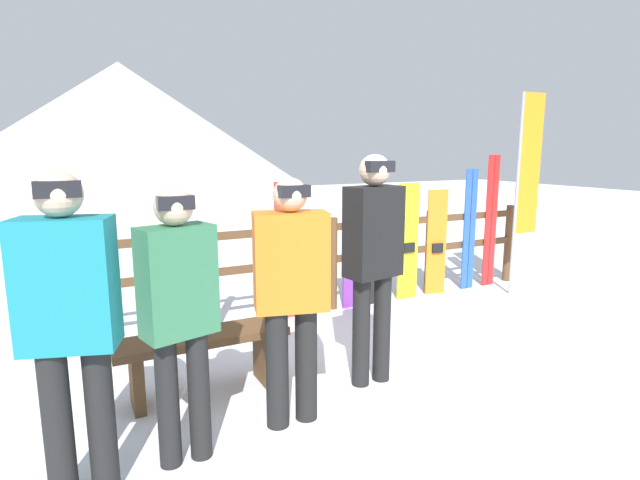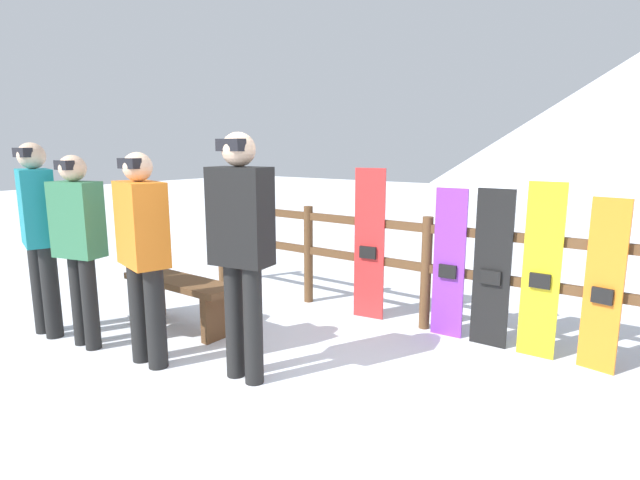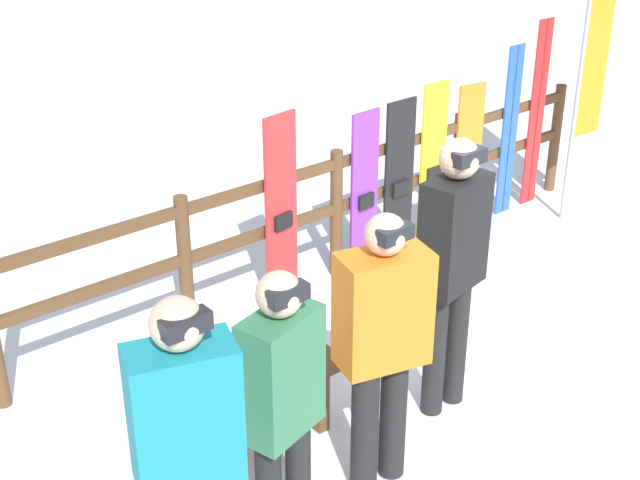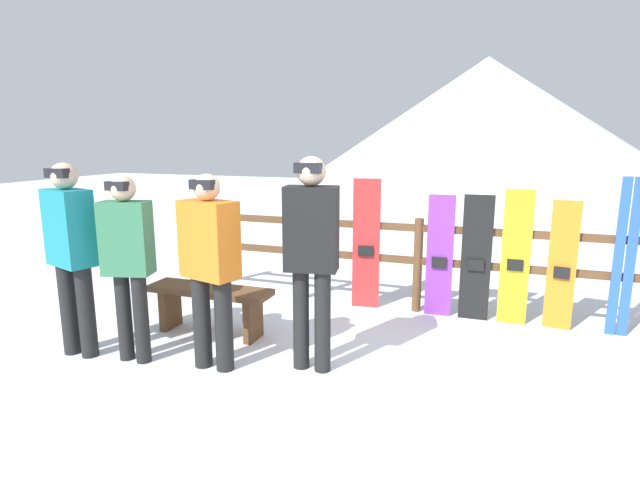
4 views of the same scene
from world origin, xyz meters
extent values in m
plane|color=white|center=(0.00, 0.00, 0.00)|extent=(40.00, 40.00, 0.00)
cone|color=silver|center=(0.00, 23.89, 3.00)|extent=(18.00, 18.00, 6.00)
cylinder|color=brown|center=(-2.81, 1.89, 0.54)|extent=(0.10, 0.10, 1.08)
cylinder|color=brown|center=(-1.41, 1.89, 0.54)|extent=(0.10, 0.10, 1.08)
cylinder|color=brown|center=(0.00, 1.89, 0.54)|extent=(0.10, 0.10, 1.08)
cylinder|color=brown|center=(1.41, 1.89, 0.54)|extent=(0.10, 0.10, 1.08)
cube|color=brown|center=(0.00, 1.89, 0.59)|extent=(5.62, 0.05, 0.08)
cube|color=brown|center=(0.00, 1.89, 0.97)|extent=(5.62, 0.05, 0.08)
cube|color=brown|center=(-1.87, 0.50, 0.46)|extent=(1.29, 0.36, 0.06)
cube|color=brown|center=(-2.35, 0.50, 0.21)|extent=(0.08, 0.29, 0.43)
cube|color=brown|center=(-1.39, 0.50, 0.21)|extent=(0.08, 0.29, 0.43)
cylinder|color=black|center=(-2.83, -0.34, 0.43)|extent=(0.15, 0.15, 0.85)
cylinder|color=black|center=(-2.62, -0.34, 0.43)|extent=(0.15, 0.15, 0.85)
cube|color=teal|center=(-2.73, -0.34, 1.19)|extent=(0.51, 0.38, 0.67)
sphere|color=#D8B293|center=(-2.73, -0.34, 1.64)|extent=(0.23, 0.23, 0.23)
cube|color=black|center=(-2.73, -0.41, 1.67)|extent=(0.21, 0.08, 0.08)
cylinder|color=black|center=(-1.53, -0.16, 0.41)|extent=(0.15, 0.15, 0.81)
cylinder|color=black|center=(-1.32, -0.16, 0.41)|extent=(0.15, 0.15, 0.81)
cube|color=orange|center=(-1.43, -0.16, 1.14)|extent=(0.53, 0.38, 0.64)
sphere|color=#D8B293|center=(-1.43, -0.16, 1.57)|extent=(0.22, 0.22, 0.22)
cube|color=black|center=(-1.43, -0.23, 1.60)|extent=(0.20, 0.08, 0.08)
cylinder|color=black|center=(-2.26, -0.27, 0.40)|extent=(0.13, 0.13, 0.80)
cylinder|color=black|center=(-2.08, -0.27, 0.40)|extent=(0.13, 0.13, 0.80)
cube|color=#33724C|center=(-2.17, -0.27, 1.12)|extent=(0.45, 0.32, 0.63)
sphere|color=#D8B293|center=(-2.17, -0.27, 1.54)|extent=(0.22, 0.22, 0.22)
cube|color=black|center=(-2.17, -0.34, 1.57)|extent=(0.20, 0.08, 0.08)
cylinder|color=black|center=(-0.72, 0.10, 0.44)|extent=(0.14, 0.14, 0.88)
cylinder|color=black|center=(-0.52, 0.10, 0.44)|extent=(0.14, 0.14, 0.88)
cube|color=black|center=(-0.62, 0.10, 1.23)|extent=(0.47, 0.31, 0.70)
sphere|color=#D8B293|center=(-0.62, 0.10, 1.70)|extent=(0.24, 0.24, 0.24)
cube|color=black|center=(-0.62, 0.03, 1.73)|extent=(0.21, 0.08, 0.08)
cube|color=red|center=(-0.59, 1.83, 0.76)|extent=(0.32, 0.07, 1.51)
cube|color=black|center=(-0.59, 1.81, 0.68)|extent=(0.18, 0.05, 0.12)
cube|color=purple|center=(0.24, 1.83, 0.68)|extent=(0.29, 0.04, 1.36)
cube|color=black|center=(0.24, 1.81, 0.61)|extent=(0.16, 0.04, 0.12)
cube|color=black|center=(0.63, 1.83, 0.69)|extent=(0.31, 0.03, 1.38)
cube|color=black|center=(0.63, 1.81, 0.62)|extent=(0.17, 0.03, 0.12)
cube|color=yellow|center=(1.02, 1.83, 0.72)|extent=(0.29, 0.03, 1.45)
cube|color=black|center=(1.02, 1.81, 0.65)|extent=(0.16, 0.03, 0.12)
cube|color=orange|center=(1.47, 1.83, 0.68)|extent=(0.27, 0.07, 1.35)
cube|color=black|center=(1.47, 1.81, 0.61)|extent=(0.15, 0.06, 0.12)
cube|color=blue|center=(1.97, 1.84, 0.80)|extent=(0.09, 0.02, 1.60)
cube|color=blue|center=(2.07, 1.84, 0.80)|extent=(0.09, 0.02, 1.60)
camera|label=1|loc=(-2.69, -3.07, 1.86)|focal=28.00mm
camera|label=2|loc=(1.91, -2.37, 1.71)|focal=28.00mm
camera|label=3|loc=(-4.21, -3.04, 3.50)|focal=50.00mm
camera|label=4|loc=(0.79, -3.66, 1.95)|focal=28.00mm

